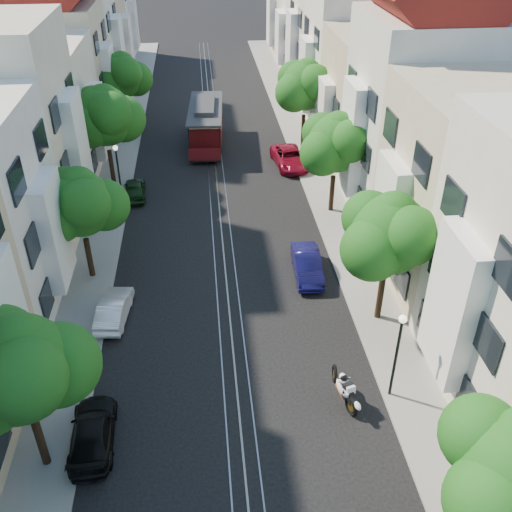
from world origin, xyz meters
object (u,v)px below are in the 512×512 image
object	(u,v)px
tree_w_d	(122,77)
cable_car	(206,123)
sportbike_rider	(345,389)
parked_car_e_mid	(307,265)
tree_e_d	(306,87)
tree_w_b	(80,205)
tree_w_c	(105,117)
tree_e_c	(337,145)
tree_w_a	(20,371)
parked_car_w_near	(93,432)
lamp_west	(118,167)
tree_e_b	(391,236)
parked_car_w_far	(135,189)
lamp_east	(398,344)
parked_car_e_far	(290,158)
parked_car_w_mid	(114,309)

from	to	relation	value
tree_w_d	cable_car	xyz separation A→B (m)	(6.64, -3.91, -2.71)
sportbike_rider	parked_car_e_mid	world-z (taller)	sportbike_rider
cable_car	tree_e_d	bearing A→B (deg)	-4.58
tree_w_b	parked_car_e_mid	xyz separation A→B (m)	(11.54, -0.95, -3.74)
tree_w_c	cable_car	size ratio (longest dim) A/B	0.84
tree_w_b	parked_car_e_mid	bearing A→B (deg)	-4.71
tree_w_b	tree_e_c	bearing A→B (deg)	22.62
parked_car_e_mid	tree_w_a	bearing A→B (deg)	-134.18
parked_car_w_near	tree_e_d	bearing A→B (deg)	-117.08
tree_w_a	tree_w_c	world-z (taller)	tree_w_c
sportbike_rider	lamp_west	bearing A→B (deg)	102.01
tree_w_c	tree_e_b	bearing A→B (deg)	-48.01
lamp_west	parked_car_w_far	distance (m)	2.69
lamp_east	cable_car	xyz separation A→B (m)	(-6.80, 28.07, -0.95)
parked_car_e_far	lamp_west	bearing A→B (deg)	-162.40
tree_w_d	parked_car_w_far	xyz separation A→B (m)	(1.54, -12.68, -4.01)
tree_w_a	parked_car_w_near	world-z (taller)	tree_w_a
tree_e_b	lamp_west	size ratio (longest dim) A/B	1.61
sportbike_rider	parked_car_w_mid	xyz separation A→B (m)	(-9.90, 6.46, -0.21)
tree_w_a	tree_w_d	world-z (taller)	tree_w_a
tree_w_c	cable_car	distance (m)	10.22
tree_e_b	tree_w_b	bearing A→B (deg)	160.85
lamp_west	sportbike_rider	world-z (taller)	lamp_west
tree_w_a	parked_car_e_far	xyz separation A→B (m)	(12.74, 25.34, -4.08)
tree_e_b	parked_car_w_mid	distance (m)	13.57
tree_e_b	tree_w_a	size ratio (longest dim) A/B	1.00
parked_car_e_far	tree_e_d	bearing A→B (deg)	59.12
tree_w_a	tree_w_c	size ratio (longest dim) A/B	0.94
lamp_west	tree_e_d	bearing A→B (deg)	33.50
tree_e_b	tree_e_d	xyz separation A→B (m)	(0.00, 22.00, 0.13)
tree_e_d	tree_w_b	bearing A→B (deg)	-130.27
tree_e_c	tree_w_a	bearing A→B (deg)	-128.66
parked_car_e_mid	parked_car_w_far	distance (m)	14.34
tree_w_a	tree_e_d	bearing A→B (deg)	63.59
parked_car_e_far	parked_car_w_far	size ratio (longest dim) A/B	1.36
tree_e_d	lamp_east	bearing A→B (deg)	-92.04
parked_car_w_mid	lamp_west	bearing A→B (deg)	-80.51
tree_e_c	lamp_west	distance (m)	13.82
tree_e_c	parked_car_e_mid	xyz separation A→B (m)	(-2.86, -6.95, -3.94)
lamp_west	parked_car_e_far	size ratio (longest dim) A/B	0.88
lamp_east	tree_w_a	bearing A→B (deg)	-171.43
cable_car	tree_e_b	bearing A→B (deg)	-67.98
tree_e_d	sportbike_rider	distance (m)	27.62
lamp_east	parked_car_w_far	distance (m)	22.78
parked_car_e_mid	parked_car_e_far	size ratio (longest dim) A/B	0.85
parked_car_w_near	parked_car_w_far	distance (m)	20.49
tree_w_c	parked_car_e_mid	bearing A→B (deg)	-46.00
cable_car	parked_car_e_mid	bearing A→B (deg)	-72.13
tree_e_b	sportbike_rider	bearing A→B (deg)	-119.86
tree_e_c	tree_w_c	bearing A→B (deg)	160.85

